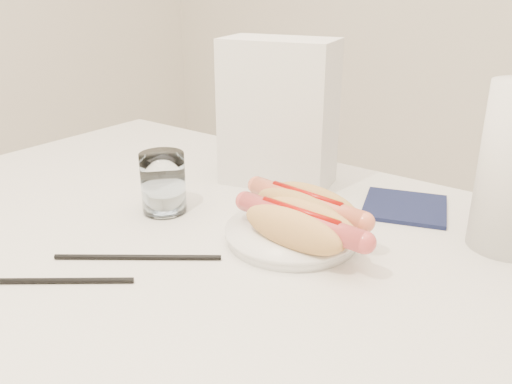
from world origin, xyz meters
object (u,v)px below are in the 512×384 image
Objects in this scene: hotdog_right at (300,226)px; water_glass at (163,183)px; plate at (292,235)px; hotdog_left at (306,208)px; table at (209,266)px; napkin_box at (279,114)px.

hotdog_right is 0.25m from water_glass.
water_glass is (-0.22, -0.04, 0.04)m from plate.
hotdog_left is at bearing 118.40° from hotdog_right.
water_glass is (-0.23, -0.07, 0.01)m from hotdog_left.
hotdog_right is at bearing 2.82° from water_glass.
hotdog_left is 0.24m from water_glass.
napkin_box is (-0.03, 0.23, 0.19)m from table.
water_glass is at bearing -156.16° from hotdog_left.
hotdog_right is 2.04× the size of water_glass.
hotdog_left is at bearing -57.68° from napkin_box.
napkin_box is at bearing 135.16° from hotdog_right.
plate is at bearing -87.94° from hotdog_left.
water_glass is (-0.25, -0.01, 0.01)m from hotdog_right.
napkin_box is (-0.18, 0.21, 0.09)m from hotdog_right.
plate is (0.12, 0.05, 0.07)m from table.
napkin_box is at bearing 98.20° from table.
water_glass is 0.38× the size of napkin_box.
water_glass reaches higher than hotdog_left.
plate is 0.93× the size of hotdog_right.
napkin_box reaches higher than water_glass.
napkin_box is (0.07, 0.22, 0.08)m from water_glass.
hotdog_left is (0.00, 0.03, 0.03)m from plate.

